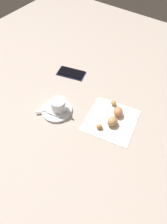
{
  "coord_description": "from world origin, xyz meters",
  "views": [
    {
      "loc": [
        0.3,
        -0.44,
        0.68
      ],
      "look_at": [
        -0.01,
        -0.0,
        0.02
      ],
      "focal_mm": 34.14,
      "sensor_mm": 36.0,
      "label": 1
    }
  ],
  "objects_px": {
    "cell_phone": "(71,73)",
    "croissant": "(114,116)",
    "espresso_cup": "(59,105)",
    "napkin": "(111,120)",
    "saucer": "(57,110)",
    "teaspoon": "(57,109)",
    "sugar_packet": "(54,113)"
  },
  "relations": [
    {
      "from": "cell_phone",
      "to": "croissant",
      "type": "bearing_deg",
      "value": -21.41
    },
    {
      "from": "espresso_cup",
      "to": "napkin",
      "type": "xyz_separation_m",
      "value": [
        0.2,
        0.08,
        -0.04
      ]
    },
    {
      "from": "espresso_cup",
      "to": "saucer",
      "type": "bearing_deg",
      "value": -149.48
    },
    {
      "from": "teaspoon",
      "to": "napkin",
      "type": "height_order",
      "value": "teaspoon"
    },
    {
      "from": "croissant",
      "to": "sugar_packet",
      "type": "bearing_deg",
      "value": -149.29
    },
    {
      "from": "saucer",
      "to": "teaspoon",
      "type": "xyz_separation_m",
      "value": [
        0.0,
        0.0,
        0.01
      ]
    },
    {
      "from": "espresso_cup",
      "to": "teaspoon",
      "type": "relative_size",
      "value": 0.8
    },
    {
      "from": "saucer",
      "to": "sugar_packet",
      "type": "bearing_deg",
      "value": -75.85
    },
    {
      "from": "sugar_packet",
      "to": "croissant",
      "type": "bearing_deg",
      "value": 19.53
    },
    {
      "from": "saucer",
      "to": "teaspoon",
      "type": "height_order",
      "value": "teaspoon"
    },
    {
      "from": "croissant",
      "to": "napkin",
      "type": "bearing_deg",
      "value": -109.82
    },
    {
      "from": "napkin",
      "to": "croissant",
      "type": "relative_size",
      "value": 1.18
    },
    {
      "from": "saucer",
      "to": "teaspoon",
      "type": "bearing_deg",
      "value": 53.51
    },
    {
      "from": "sugar_packet",
      "to": "cell_phone",
      "type": "bearing_deg",
      "value": 101.2
    },
    {
      "from": "espresso_cup",
      "to": "cell_phone",
      "type": "bearing_deg",
      "value": 115.73
    },
    {
      "from": "cell_phone",
      "to": "napkin",
      "type": "bearing_deg",
      "value": -23.66
    },
    {
      "from": "espresso_cup",
      "to": "teaspoon",
      "type": "bearing_deg",
      "value": -159.03
    },
    {
      "from": "saucer",
      "to": "croissant",
      "type": "bearing_deg",
      "value": 25.21
    },
    {
      "from": "saucer",
      "to": "sugar_packet",
      "type": "distance_m",
      "value": 0.03
    },
    {
      "from": "teaspoon",
      "to": "espresso_cup",
      "type": "bearing_deg",
      "value": 20.97
    },
    {
      "from": "napkin",
      "to": "croissant",
      "type": "height_order",
      "value": "croissant"
    },
    {
      "from": "espresso_cup",
      "to": "sugar_packet",
      "type": "xyz_separation_m",
      "value": [
        -0.0,
        -0.03,
        -0.02
      ]
    },
    {
      "from": "teaspoon",
      "to": "saucer",
      "type": "bearing_deg",
      "value": -126.49
    },
    {
      "from": "sugar_packet",
      "to": "napkin",
      "type": "distance_m",
      "value": 0.23
    },
    {
      "from": "saucer",
      "to": "napkin",
      "type": "xyz_separation_m",
      "value": [
        0.21,
        0.09,
        -0.0
      ]
    },
    {
      "from": "saucer",
      "to": "espresso_cup",
      "type": "bearing_deg",
      "value": 30.52
    },
    {
      "from": "cell_phone",
      "to": "teaspoon",
      "type": "bearing_deg",
      "value": -66.14
    },
    {
      "from": "espresso_cup",
      "to": "cell_phone",
      "type": "xyz_separation_m",
      "value": [
        -0.1,
        0.21,
        -0.03
      ]
    },
    {
      "from": "sugar_packet",
      "to": "croissant",
      "type": "relative_size",
      "value": 0.38
    },
    {
      "from": "teaspoon",
      "to": "cell_phone",
      "type": "distance_m",
      "value": 0.24
    },
    {
      "from": "espresso_cup",
      "to": "teaspoon",
      "type": "height_order",
      "value": "espresso_cup"
    },
    {
      "from": "sugar_packet",
      "to": "cell_phone",
      "type": "xyz_separation_m",
      "value": [
        -0.1,
        0.24,
        -0.01
      ]
    }
  ]
}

